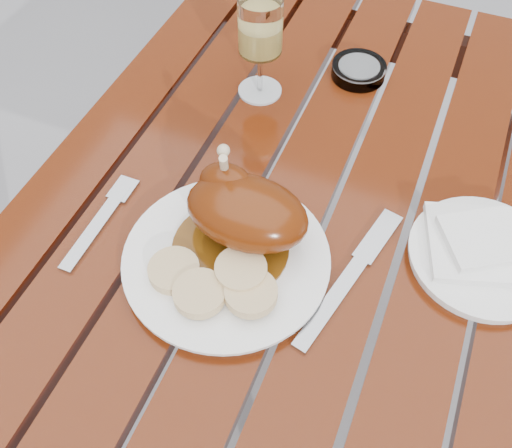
{
  "coord_description": "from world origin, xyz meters",
  "views": [
    {
      "loc": [
        0.16,
        -0.55,
        1.43
      ],
      "look_at": [
        -0.03,
        -0.1,
        0.78
      ],
      "focal_mm": 40.0,
      "sensor_mm": 36.0,
      "label": 1
    }
  ],
  "objects_px": {
    "table": "(287,308)",
    "wine_glass": "(260,48)",
    "dinner_plate": "(227,260)",
    "ashtray": "(359,70)",
    "side_plate": "(482,257)"
  },
  "relations": [
    {
      "from": "wine_glass",
      "to": "dinner_plate",
      "type": "bearing_deg",
      "value": -75.1
    },
    {
      "from": "dinner_plate",
      "to": "wine_glass",
      "type": "distance_m",
      "value": 0.38
    },
    {
      "from": "dinner_plate",
      "to": "side_plate",
      "type": "height_order",
      "value": "dinner_plate"
    },
    {
      "from": "wine_glass",
      "to": "ashtray",
      "type": "distance_m",
      "value": 0.2
    },
    {
      "from": "table",
      "to": "ashtray",
      "type": "relative_size",
      "value": 12.09
    },
    {
      "from": "dinner_plate",
      "to": "ashtray",
      "type": "xyz_separation_m",
      "value": [
        0.05,
        0.47,
        0.0
      ]
    },
    {
      "from": "table",
      "to": "wine_glass",
      "type": "xyz_separation_m",
      "value": [
        -0.14,
        0.2,
        0.47
      ]
    },
    {
      "from": "table",
      "to": "side_plate",
      "type": "relative_size",
      "value": 5.75
    },
    {
      "from": "table",
      "to": "wine_glass",
      "type": "bearing_deg",
      "value": 126.07
    },
    {
      "from": "wine_glass",
      "to": "side_plate",
      "type": "bearing_deg",
      "value": -27.04
    },
    {
      "from": "dinner_plate",
      "to": "wine_glass",
      "type": "xyz_separation_m",
      "value": [
        -0.1,
        0.36,
        0.08
      ]
    },
    {
      "from": "dinner_plate",
      "to": "wine_glass",
      "type": "height_order",
      "value": "wine_glass"
    },
    {
      "from": "table",
      "to": "ashtray",
      "type": "distance_m",
      "value": 0.49
    },
    {
      "from": "table",
      "to": "side_plate",
      "type": "height_order",
      "value": "side_plate"
    },
    {
      "from": "wine_glass",
      "to": "side_plate",
      "type": "height_order",
      "value": "wine_glass"
    }
  ]
}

